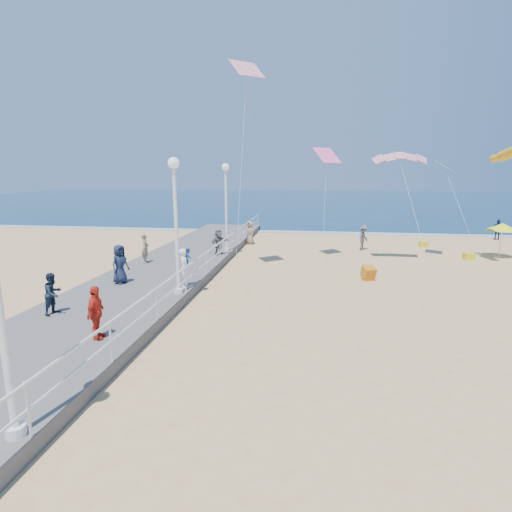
# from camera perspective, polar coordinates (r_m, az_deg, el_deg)

# --- Properties ---
(ground) EXTENTS (160.00, 160.00, 0.00)m
(ground) POSITION_cam_1_polar(r_m,az_deg,el_deg) (15.65, 8.10, -7.49)
(ground) COLOR #DCB073
(ground) RESTS_ON ground
(ocean) EXTENTS (160.00, 90.00, 0.05)m
(ocean) POSITION_cam_1_polar(r_m,az_deg,el_deg) (79.96, 8.35, 7.91)
(ocean) COLOR #0C2848
(ocean) RESTS_ON ground
(surf_line) EXTENTS (160.00, 1.20, 0.04)m
(surf_line) POSITION_cam_1_polar(r_m,az_deg,el_deg) (35.66, 8.28, 3.37)
(surf_line) COLOR silver
(surf_line) RESTS_ON ground
(boardwalk) EXTENTS (5.00, 44.00, 0.40)m
(boardwalk) POSITION_cam_1_polar(r_m,az_deg,el_deg) (17.27, -17.73, -5.41)
(boardwalk) COLOR slate
(boardwalk) RESTS_ON ground
(railing) EXTENTS (0.05, 42.00, 0.55)m
(railing) POSITION_cam_1_polar(r_m,az_deg,el_deg) (16.08, -10.07, -2.39)
(railing) COLOR white
(railing) RESTS_ON boardwalk
(lamp_post_mid) EXTENTS (0.44, 0.44, 5.32)m
(lamp_post_mid) POSITION_cam_1_polar(r_m,az_deg,el_deg) (15.77, -11.43, 6.19)
(lamp_post_mid) COLOR white
(lamp_post_mid) RESTS_ON boardwalk
(lamp_post_far) EXTENTS (0.44, 0.44, 5.32)m
(lamp_post_far) POSITION_cam_1_polar(r_m,az_deg,el_deg) (24.42, -4.31, 8.25)
(lamp_post_far) COLOR white
(lamp_post_far) RESTS_ON boardwalk
(woman_holding_toddler) EXTENTS (0.47, 0.65, 1.65)m
(woman_holding_toddler) POSITION_cam_1_polar(r_m,az_deg,el_deg) (17.06, -10.20, -1.67)
(woman_holding_toddler) COLOR white
(woman_holding_toddler) RESTS_ON boardwalk
(toddler_held) EXTENTS (0.35, 0.43, 0.80)m
(toddler_held) POSITION_cam_1_polar(r_m,az_deg,el_deg) (17.06, -9.62, -0.17)
(toddler_held) COLOR #326CBB
(toddler_held) RESTS_ON boardwalk
(spectator_3) EXTENTS (0.47, 0.96, 1.58)m
(spectator_3) POSITION_cam_1_polar(r_m,az_deg,el_deg) (12.45, -21.91, -7.54)
(spectator_3) COLOR red
(spectator_3) RESTS_ON boardwalk
(spectator_4) EXTENTS (0.82, 0.98, 1.71)m
(spectator_4) POSITION_cam_1_polar(r_m,az_deg,el_deg) (18.30, -18.88, -1.10)
(spectator_4) COLOR #1A223A
(spectator_4) RESTS_ON boardwalk
(spectator_5) EXTENTS (1.08, 1.43, 1.51)m
(spectator_5) POSITION_cam_1_polar(r_m,az_deg,el_deg) (23.62, -5.36, 1.99)
(spectator_5) COLOR #55555A
(spectator_5) RESTS_ON boardwalk
(spectator_6) EXTENTS (0.49, 0.65, 1.59)m
(spectator_6) POSITION_cam_1_polar(r_m,az_deg,el_deg) (22.15, -15.53, 1.07)
(spectator_6) COLOR #7B7155
(spectator_6) RESTS_ON boardwalk
(spectator_7) EXTENTS (0.64, 0.77, 1.44)m
(spectator_7) POSITION_cam_1_polar(r_m,az_deg,el_deg) (15.26, -27.00, -4.78)
(spectator_7) COLOR #182535
(spectator_7) RESTS_ON boardwalk
(beach_walker_a) EXTENTS (1.08, 1.28, 1.72)m
(beach_walker_a) POSITION_cam_1_polar(r_m,az_deg,el_deg) (28.06, 15.10, 2.56)
(beach_walker_a) COLOR #535358
(beach_walker_a) RESTS_ON ground
(beach_walker_b) EXTENTS (0.99, 0.51, 1.61)m
(beach_walker_b) POSITION_cam_1_polar(r_m,az_deg,el_deg) (36.62, 31.28, 3.23)
(beach_walker_b) COLOR #1B203C
(beach_walker_b) RESTS_ON ground
(beach_walker_c) EXTENTS (0.93, 0.99, 1.70)m
(beach_walker_c) POSITION_cam_1_polar(r_m,az_deg,el_deg) (29.36, -0.82, 3.34)
(beach_walker_c) COLOR gray
(beach_walker_c) RESTS_ON ground
(box_kite) EXTENTS (0.76, 0.85, 0.74)m
(box_kite) POSITION_cam_1_polar(r_m,az_deg,el_deg) (20.26, 15.75, -2.50)
(box_kite) COLOR #C5400B
(box_kite) RESTS_ON ground
(beach_umbrella) EXTENTS (1.90, 1.90, 2.14)m
(beach_umbrella) POSITION_cam_1_polar(r_m,az_deg,el_deg) (28.78, 31.75, 3.55)
(beach_umbrella) COLOR white
(beach_umbrella) RESTS_ON ground
(beach_chair_left) EXTENTS (0.55, 0.55, 0.40)m
(beach_chair_left) POSITION_cam_1_polar(r_m,az_deg,el_deg) (27.36, 28.11, -0.05)
(beach_chair_left) COLOR yellow
(beach_chair_left) RESTS_ON ground
(beach_chair_right) EXTENTS (0.55, 0.55, 0.40)m
(beach_chair_right) POSITION_cam_1_polar(r_m,az_deg,el_deg) (30.68, 22.81, 1.55)
(beach_chair_right) COLOR yellow
(beach_chair_right) RESTS_ON ground
(kite_parafoil) EXTENTS (2.98, 0.94, 0.65)m
(kite_parafoil) POSITION_cam_1_polar(r_m,az_deg,el_deg) (24.24, 19.92, 13.35)
(kite_parafoil) COLOR red
(kite_windsock) EXTENTS (1.00, 2.63, 1.07)m
(kite_windsock) POSITION_cam_1_polar(r_m,az_deg,el_deg) (25.79, 32.55, 12.30)
(kite_windsock) COLOR orange
(kite_diamond_pink) EXTENTS (1.74, 1.70, 0.92)m
(kite_diamond_pink) POSITION_cam_1_polar(r_m,az_deg,el_deg) (24.38, 10.10, 14.00)
(kite_diamond_pink) COLOR pink
(kite_diamond_green) EXTENTS (1.37, 1.48, 0.66)m
(kite_diamond_green) POSITION_cam_1_polar(r_m,az_deg,el_deg) (26.58, 25.24, 11.59)
(kite_diamond_green) COLOR #2AC46E
(kite_diamond_redwhite) EXTENTS (1.82, 1.77, 0.92)m
(kite_diamond_redwhite) POSITION_cam_1_polar(r_m,az_deg,el_deg) (20.94, -1.31, 25.19)
(kite_diamond_redwhite) COLOR red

